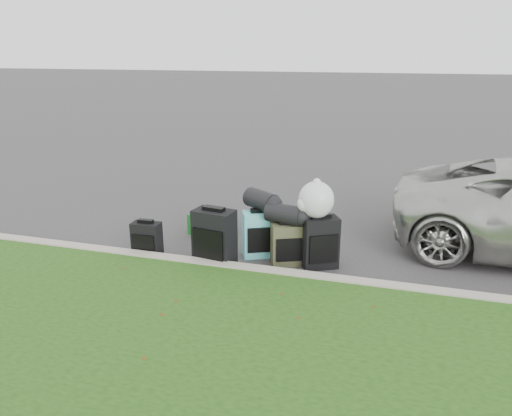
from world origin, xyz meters
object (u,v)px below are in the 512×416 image
(suitcase_large_black_left, at_px, (214,238))
(suitcase_large_black_right, at_px, (320,242))
(tote_green, at_px, (199,224))
(tote_navy, at_px, (221,221))
(suitcase_small_black, at_px, (147,240))
(suitcase_teal, at_px, (259,234))
(suitcase_olive, at_px, (287,244))

(suitcase_large_black_left, height_order, suitcase_large_black_right, suitcase_large_black_left)
(suitcase_large_black_left, bearing_deg, tote_green, 131.31)
(tote_navy, bearing_deg, suitcase_small_black, -96.98)
(suitcase_small_black, height_order, suitcase_teal, suitcase_teal)
(suitcase_small_black, xyz_separation_m, suitcase_olive, (1.96, 0.30, 0.04))
(suitcase_olive, bearing_deg, tote_green, 131.00)
(suitcase_teal, height_order, tote_green, suitcase_teal)
(tote_green, height_order, tote_navy, tote_green)
(suitcase_large_black_left, xyz_separation_m, tote_navy, (-0.40, 1.34, -0.25))
(suitcase_small_black, bearing_deg, suitcase_large_black_left, -2.72)
(suitcase_large_black_left, distance_m, tote_navy, 1.42)
(suitcase_teal, xyz_separation_m, tote_green, (-1.18, 0.59, -0.16))
(suitcase_large_black_left, xyz_separation_m, suitcase_olive, (0.94, 0.30, -0.10))
(suitcase_large_black_left, distance_m, tote_green, 1.28)
(suitcase_small_black, relative_size, suitcase_olive, 0.86)
(suitcase_large_black_left, xyz_separation_m, suitcase_large_black_right, (1.38, 0.33, -0.04))
(suitcase_large_black_left, height_order, tote_green, suitcase_large_black_left)
(suitcase_teal, bearing_deg, suitcase_small_black, 172.02)
(suitcase_olive, height_order, suitcase_large_black_right, suitcase_large_black_right)
(suitcase_small_black, height_order, suitcase_large_black_left, suitcase_large_black_left)
(suitcase_large_black_right, bearing_deg, tote_navy, 122.05)
(suitcase_small_black, relative_size, suitcase_teal, 0.77)
(suitcase_olive, xyz_separation_m, tote_navy, (-1.34, 1.04, -0.15))
(tote_navy, bearing_deg, tote_green, -116.64)
(suitcase_small_black, xyz_separation_m, suitcase_large_black_right, (2.41, 0.34, 0.10))
(suitcase_large_black_right, bearing_deg, suitcase_olive, 155.49)
(suitcase_large_black_left, bearing_deg, suitcase_large_black_right, 21.94)
(suitcase_teal, xyz_separation_m, suitcase_large_black_right, (0.88, -0.13, 0.02))
(suitcase_large_black_left, distance_m, suitcase_olive, 0.99)
(suitcase_teal, relative_size, tote_navy, 2.28)
(suitcase_olive, relative_size, suitcase_large_black_right, 0.83)
(suitcase_large_black_right, bearing_deg, suitcase_small_black, 159.39)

